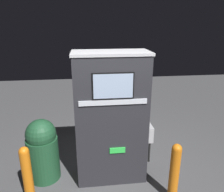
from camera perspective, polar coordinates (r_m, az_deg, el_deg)
name	(u,v)px	position (r m, az deg, el deg)	size (l,w,h in m)	color
ground_plane	(113,185)	(3.78, 0.26, -22.27)	(14.00, 14.00, 0.00)	#4C4C4F
gas_pump	(111,119)	(3.42, -0.21, -5.97)	(1.20, 0.56, 2.09)	#28282D
safety_bollard	(174,171)	(3.38, 16.01, -18.36)	(0.14, 0.14, 0.92)	orange
trash_bin	(43,149)	(3.80, -17.67, -13.16)	(0.50, 0.50, 1.05)	#1E4C2D
safety_bollard_far	(27,173)	(3.47, -21.32, -18.26)	(0.14, 0.14, 0.89)	orange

